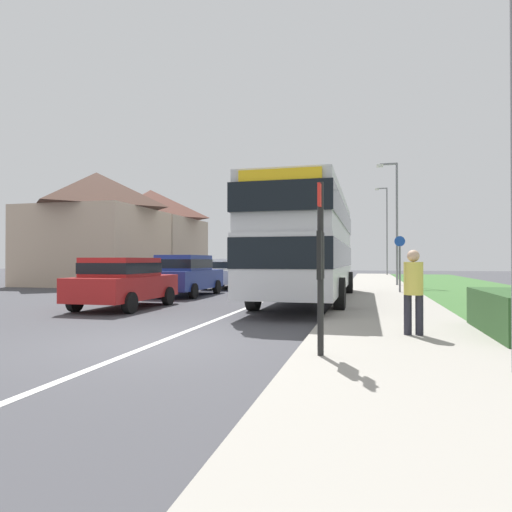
# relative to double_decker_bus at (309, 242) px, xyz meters

# --- Properties ---
(ground_plane) EXTENTS (120.00, 120.00, 0.00)m
(ground_plane) POSITION_rel_double_decker_bus_xyz_m (-1.64, -8.34, -2.14)
(ground_plane) COLOR #424247
(lane_marking_centre) EXTENTS (0.14, 60.00, 0.01)m
(lane_marking_centre) POSITION_rel_double_decker_bus_xyz_m (-1.64, -0.34, -2.14)
(lane_marking_centre) COLOR silver
(lane_marking_centre) RESTS_ON ground_plane
(pavement_near_side) EXTENTS (3.20, 68.00, 0.12)m
(pavement_near_side) POSITION_rel_double_decker_bus_xyz_m (2.56, -2.34, -2.08)
(pavement_near_side) COLOR #9E998E
(pavement_near_side) RESTS_ON ground_plane
(double_decker_bus) EXTENTS (2.80, 10.96, 3.70)m
(double_decker_bus) POSITION_rel_double_decker_bus_xyz_m (0.00, 0.00, 0.00)
(double_decker_bus) COLOR #BCBCC1
(double_decker_bus) RESTS_ON ground_plane
(parked_car_red) EXTENTS (1.95, 3.95, 1.56)m
(parked_car_red) POSITION_rel_double_decker_bus_xyz_m (-5.27, -3.41, -1.28)
(parked_car_red) COLOR #B21E1E
(parked_car_red) RESTS_ON ground_plane
(parked_car_blue) EXTENTS (1.93, 4.43, 1.69)m
(parked_car_blue) POSITION_rel_double_decker_bus_xyz_m (-5.36, 1.62, -1.21)
(parked_car_blue) COLOR navy
(parked_car_blue) RESTS_ON ground_plane
(parked_car_white) EXTENTS (2.00, 4.54, 1.55)m
(parked_car_white) POSITION_rel_double_decker_bus_xyz_m (-5.12, 6.92, -1.28)
(parked_car_white) COLOR silver
(parked_car_white) RESTS_ON ground_plane
(parked_car_black) EXTENTS (1.88, 4.01, 1.61)m
(parked_car_black) POSITION_rel_double_decker_bus_xyz_m (-5.33, 11.83, -1.26)
(parked_car_black) COLOR black
(parked_car_black) RESTS_ON ground_plane
(pedestrian_at_stop) EXTENTS (0.34, 0.34, 1.67)m
(pedestrian_at_stop) POSITION_rel_double_decker_bus_xyz_m (2.82, -7.13, -1.17)
(pedestrian_at_stop) COLOR #23232D
(pedestrian_at_stop) RESTS_ON ground_plane
(bus_stop_sign) EXTENTS (0.09, 0.52, 2.60)m
(bus_stop_sign) POSITION_rel_double_decker_bus_xyz_m (1.36, -9.28, -0.60)
(bus_stop_sign) COLOR black
(bus_stop_sign) RESTS_ON ground_plane
(cycle_route_sign) EXTENTS (0.44, 0.08, 2.52)m
(cycle_route_sign) POSITION_rel_double_decker_bus_xyz_m (3.35, 4.29, -0.72)
(cycle_route_sign) COLOR slate
(cycle_route_sign) RESTS_ON ground_plane
(street_lamp_near) EXTENTS (1.14, 0.20, 7.77)m
(street_lamp_near) POSITION_rel_double_decker_bus_xyz_m (3.67, -9.71, 2.30)
(street_lamp_near) COLOR slate
(street_lamp_near) RESTS_ON ground_plane
(street_lamp_mid) EXTENTS (1.14, 0.20, 6.90)m
(street_lamp_mid) POSITION_rel_double_decker_bus_xyz_m (3.48, 10.14, 1.85)
(street_lamp_mid) COLOR slate
(street_lamp_mid) RESTS_ON ground_plane
(street_lamp_far) EXTENTS (1.14, 0.20, 8.37)m
(street_lamp_far) POSITION_rel_double_decker_bus_xyz_m (3.69, 28.19, 2.60)
(street_lamp_far) COLOR slate
(street_lamp_far) RESTS_ON ground_plane
(house_terrace_far_side) EXTENTS (6.79, 13.82, 6.85)m
(house_terrace_far_side) POSITION_rel_double_decker_bus_xyz_m (-14.04, 11.72, 1.28)
(house_terrace_far_side) COLOR #C1A88E
(house_terrace_far_side) RESTS_ON ground_plane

